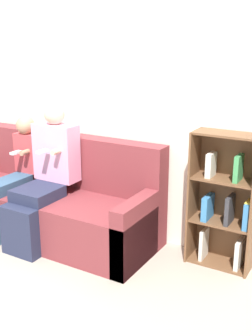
% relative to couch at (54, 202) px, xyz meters
% --- Properties ---
extents(ground_plane, '(14.00, 14.00, 0.00)m').
position_rel_couch_xyz_m(ground_plane, '(0.14, -0.51, -0.33)').
color(ground_plane, '#9E9384').
extents(back_wall, '(10.00, 0.06, 2.55)m').
position_rel_couch_xyz_m(back_wall, '(0.14, 0.42, 0.94)').
color(back_wall, silver).
rests_on(back_wall, ground_plane).
extents(couch, '(2.15, 0.81, 0.98)m').
position_rel_couch_xyz_m(couch, '(0.00, 0.00, 0.00)').
color(couch, maroon).
rests_on(couch, ground_plane).
extents(adult_seated, '(0.44, 0.71, 1.31)m').
position_rel_couch_xyz_m(adult_seated, '(0.03, -0.14, 0.35)').
color(adult_seated, '#232842').
rests_on(adult_seated, ground_plane).
extents(child_seated, '(0.26, 0.75, 1.15)m').
position_rel_couch_xyz_m(child_seated, '(-0.39, -0.17, 0.26)').
color(child_seated, '#335170').
rests_on(child_seated, ground_plane).
extents(bookshelf, '(0.55, 0.27, 1.17)m').
position_rel_couch_xyz_m(bookshelf, '(1.64, 0.28, 0.23)').
color(bookshelf, brown).
rests_on(bookshelf, ground_plane).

